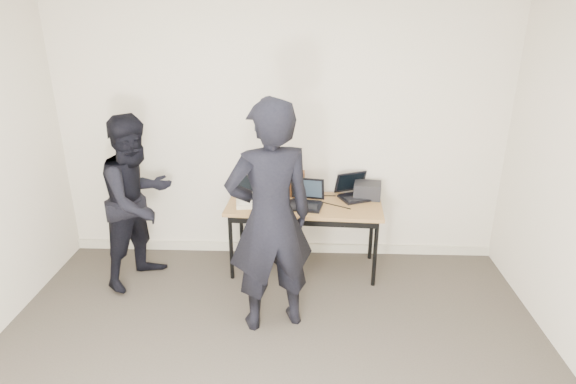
# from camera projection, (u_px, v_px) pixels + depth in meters

# --- Properties ---
(room) EXTENTS (4.60, 4.60, 2.80)m
(room) POSITION_uv_depth(u_px,v_px,m) (259.00, 230.00, 2.72)
(room) COLOR #3D372E
(room) RESTS_ON ground
(desk) EXTENTS (1.53, 0.73, 0.72)m
(desk) POSITION_uv_depth(u_px,v_px,m) (304.00, 209.00, 4.71)
(desk) COLOR olive
(desk) RESTS_ON ground
(laptop_beige) EXTENTS (0.38, 0.37, 0.27)m
(laptop_beige) POSITION_uv_depth(u_px,v_px,m) (253.00, 197.00, 4.71)
(laptop_beige) COLOR beige
(laptop_beige) RESTS_ON desk
(laptop_center) EXTENTS (0.38, 0.37, 0.25)m
(laptop_center) POSITION_uv_depth(u_px,v_px,m) (306.00, 200.00, 4.64)
(laptop_center) COLOR black
(laptop_center) RESTS_ON desk
(laptop_right) EXTENTS (0.42, 0.42, 0.24)m
(laptop_right) POSITION_uv_depth(u_px,v_px,m) (355.00, 192.00, 4.83)
(laptop_right) COLOR black
(laptop_right) RESTS_ON desk
(leather_satchel) EXTENTS (0.36, 0.18, 0.25)m
(leather_satchel) POSITION_uv_depth(u_px,v_px,m) (287.00, 183.00, 4.86)
(leather_satchel) COLOR brown
(leather_satchel) RESTS_ON desk
(tissue) EXTENTS (0.14, 0.11, 0.08)m
(tissue) POSITION_uv_depth(u_px,v_px,m) (290.00, 168.00, 4.81)
(tissue) COLOR white
(tissue) RESTS_ON leather_satchel
(equipment_box) EXTENTS (0.30, 0.26, 0.15)m
(equipment_box) POSITION_uv_depth(u_px,v_px,m) (367.00, 190.00, 4.82)
(equipment_box) COLOR black
(equipment_box) RESTS_ON desk
(power_brick) EXTENTS (0.07, 0.05, 0.03)m
(power_brick) POSITION_uv_depth(u_px,v_px,m) (281.00, 209.00, 4.54)
(power_brick) COLOR black
(power_brick) RESTS_ON desk
(cables) EXTENTS (0.99, 0.41, 0.01)m
(cables) POSITION_uv_depth(u_px,v_px,m) (300.00, 203.00, 4.69)
(cables) COLOR black
(cables) RESTS_ON desk
(person_typist) EXTENTS (0.82, 0.67, 1.93)m
(person_typist) POSITION_uv_depth(u_px,v_px,m) (270.00, 219.00, 3.77)
(person_typist) COLOR black
(person_typist) RESTS_ON ground
(person_observer) EXTENTS (0.93, 1.00, 1.64)m
(person_observer) POSITION_uv_depth(u_px,v_px,m) (138.00, 201.00, 4.49)
(person_observer) COLOR black
(person_observer) RESTS_ON ground
(baseboard) EXTENTS (4.50, 0.03, 0.10)m
(baseboard) POSITION_uv_depth(u_px,v_px,m) (281.00, 247.00, 5.27)
(baseboard) COLOR #BFB89E
(baseboard) RESTS_ON ground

